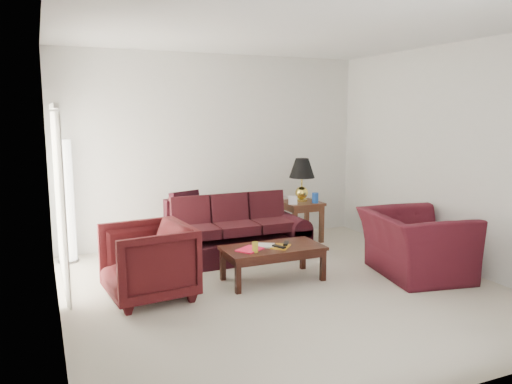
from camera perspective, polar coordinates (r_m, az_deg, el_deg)
floor at (r=6.10m, az=3.25°, el=-10.97°), size 5.00×5.00×0.00m
blinds at (r=6.49m, az=-21.70°, el=-0.52°), size 0.10×2.00×2.16m
sofa at (r=7.15m, az=-2.56°, el=-4.31°), size 2.15×0.99×0.87m
throw_pillow at (r=7.45m, az=-8.02°, el=-1.65°), size 0.50×0.36×0.47m
end_table at (r=8.22m, az=5.17°, el=-3.34°), size 0.60×0.60×0.65m
table_lamp at (r=8.17m, az=5.26°, el=1.39°), size 0.50×0.50×0.70m
clock at (r=7.90m, az=4.23°, el=-0.93°), size 0.14×0.09×0.14m
blue_canister at (r=8.05m, az=6.78°, el=-0.67°), size 0.12×0.12×0.16m
picture_frame at (r=8.19m, az=3.62°, el=-0.50°), size 0.13×0.16×0.05m
floor_lamp at (r=7.41m, az=-21.00°, el=-0.97°), size 0.34×0.34×1.74m
armchair_left at (r=5.79m, az=-12.25°, el=-7.79°), size 1.03×1.01×0.86m
armchair_right at (r=6.76m, az=17.71°, el=-5.70°), size 1.33×1.46×0.83m
coffee_table at (r=6.31m, az=1.93°, el=-8.16°), size 1.29×0.71×0.44m
magazine_red at (r=6.09m, az=-0.71°, el=-6.58°), size 0.38×0.36×0.02m
magazine_white at (r=6.27m, az=0.83°, el=-6.12°), size 0.35×0.32×0.02m
magazine_orange at (r=6.22m, az=2.84°, el=-6.25°), size 0.31×0.32×0.01m
remote_a at (r=6.15m, az=2.64°, el=-6.24°), size 0.12×0.19×0.02m
remote_b at (r=6.30m, az=3.46°, el=-5.87°), size 0.14×0.18×0.02m
yellow_glass at (r=5.99m, az=-0.10°, el=-6.31°), size 0.09×0.09×0.13m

